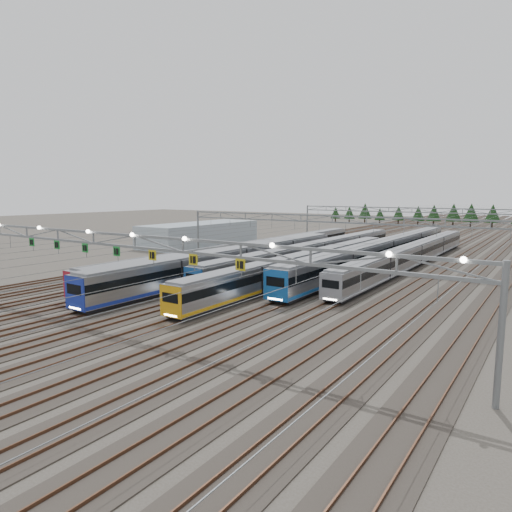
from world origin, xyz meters
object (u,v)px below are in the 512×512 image
Objects in this scene: train_f at (413,254)px; gantry_far at (412,214)px; train_d at (307,265)px; train_c at (317,252)px; train_b at (238,260)px; train_a at (255,251)px; gantry_mid at (332,225)px; train_e at (385,251)px; west_shed at (201,234)px; gantry_near at (133,244)px.

train_f is 1.08× the size of gantry_far.
train_d is 0.84× the size of train_f.
gantry_far reaches higher than train_c.
gantry_far reaches higher than train_d.
train_b is 1.01× the size of train_d.
train_a is 51.56m from gantry_far.
gantry_far is at bearing 90.00° from gantry_mid.
train_b is 0.86× the size of train_c.
gantry_mid reaches higher than train_d.
train_a is at bearing -149.60° from train_e.
train_e is 43.48m from west_shed.
gantry_near is at bearing -90.07° from gantry_mid.
train_d is at bearing -30.94° from west_shed.
gantry_near reaches higher than train_b.
gantry_mid is at bearing -16.03° from west_shed.
train_f is 13.36m from gantry_mid.
train_f is at bearing -74.05° from gantry_far.
gantry_mid is (11.25, 5.12, 4.46)m from train_a.
train_f is at bearing 25.57° from train_a.
train_e reaches higher than train_a.
gantry_near is 62.49m from west_shed.
train_e is at bearing 76.08° from train_d.
gantry_mid is 45.00m from gantry_far.
train_b and train_e have the same top height.
train_a is at bearing 112.70° from train_b.
train_d is 45.10m from west_shed.
west_shed reaches higher than train_b.
train_c is at bearing -92.83° from gantry_far.
gantry_far is 50.36m from west_shed.
gantry_near is 1.00× the size of gantry_mid.
gantry_mid is 38.12m from west_shed.
train_c is 12.96m from train_d.
train_a is 1.20× the size of gantry_mid.
train_b is 0.91× the size of gantry_near.
gantry_near is (6.70, -24.24, 4.95)m from train_b.
train_a is at bearing 150.63° from train_d.
train_c is 35.92m from west_shed.
train_e is 1.19× the size of gantry_near.
gantry_far is (0.00, 45.00, 0.00)m from gantry_mid.
west_shed is at bearing 162.12° from train_c.
train_d is at bearing -116.11° from train_f.
train_c is at bearing 26.87° from train_a.
train_e is at bearing 38.87° from gantry_mid.
train_e is at bearing -80.32° from gantry_far.
train_f is 1.08× the size of gantry_near.
gantry_mid reaches higher than train_c.
gantry_near reaches higher than train_c.
train_d is 13.67m from gantry_mid.
train_c is 1.06× the size of gantry_near.
gantry_near reaches higher than train_d.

